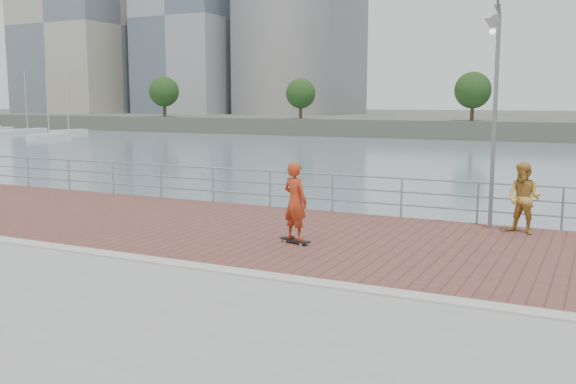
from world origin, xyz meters
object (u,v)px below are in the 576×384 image
at_px(guardrail, 366,191).
at_px(bystander, 524,198).
at_px(street_lamp, 494,76).
at_px(skateboarder, 295,201).

xyz_separation_m(guardrail, bystander, (4.30, -0.84, 0.19)).
distance_m(street_lamp, bystander, 3.04).
bearing_deg(street_lamp, skateboarder, -137.24).
height_order(street_lamp, skateboarder, street_lamp).
relative_size(guardrail, skateboarder, 22.17).
bearing_deg(guardrail, bystander, -11.09).
relative_size(guardrail, street_lamp, 7.27).
height_order(street_lamp, bystander, street_lamp).
xyz_separation_m(guardrail, skateboarder, (-0.18, -4.28, 0.29)).
bearing_deg(bystander, guardrail, -172.07).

